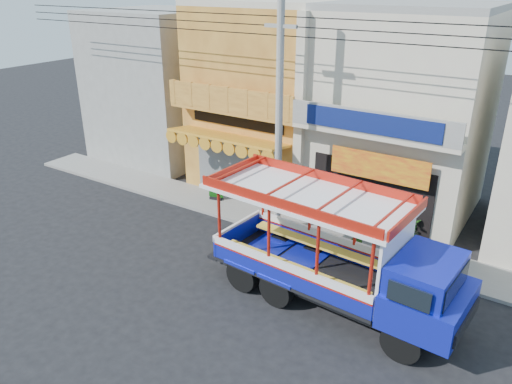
# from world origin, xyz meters

# --- Properties ---
(ground) EXTENTS (90.00, 90.00, 0.00)m
(ground) POSITION_xyz_m (0.00, 0.00, 0.00)
(ground) COLOR black
(ground) RESTS_ON ground
(sidewalk) EXTENTS (30.00, 2.00, 0.12)m
(sidewalk) POSITION_xyz_m (0.00, 4.00, 0.06)
(sidewalk) COLOR slate
(sidewalk) RESTS_ON ground
(shophouse_left) EXTENTS (6.00, 7.50, 8.24)m
(shophouse_left) POSITION_xyz_m (-4.00, 7.96, 4.11)
(shophouse_left) COLOR #A96525
(shophouse_left) RESTS_ON ground
(shophouse_right) EXTENTS (6.00, 6.75, 8.24)m
(shophouse_right) POSITION_xyz_m (2.00, 7.96, 4.11)
(shophouse_right) COLOR beige
(shophouse_right) RESTS_ON ground
(party_pilaster) EXTENTS (0.35, 0.30, 8.00)m
(party_pilaster) POSITION_xyz_m (-1.00, 4.85, 4.00)
(party_pilaster) COLOR beige
(party_pilaster) RESTS_ON ground
(filler_building_left) EXTENTS (6.00, 6.00, 7.60)m
(filler_building_left) POSITION_xyz_m (-11.00, 8.00, 3.80)
(filler_building_left) COLOR gray
(filler_building_left) RESTS_ON ground
(utility_pole) EXTENTS (28.00, 0.26, 9.00)m
(utility_pole) POSITION_xyz_m (-0.85, 3.30, 5.03)
(utility_pole) COLOR gray
(utility_pole) RESTS_ON ground
(songthaew_truck) EXTENTS (7.94, 3.08, 3.63)m
(songthaew_truck) POSITION_xyz_m (3.27, 0.15, 1.75)
(songthaew_truck) COLOR black
(songthaew_truck) RESTS_ON ground
(green_sign) EXTENTS (0.64, 0.42, 0.98)m
(green_sign) POSITION_xyz_m (-4.69, 4.28, 0.53)
(green_sign) COLOR black
(green_sign) RESTS_ON sidewalk
(potted_plant_a) EXTENTS (1.18, 1.24, 1.08)m
(potted_plant_a) POSITION_xyz_m (3.48, 4.68, 0.66)
(potted_plant_a) COLOR #215217
(potted_plant_a) RESTS_ON sidewalk
(potted_plant_b) EXTENTS (0.57, 0.63, 0.95)m
(potted_plant_b) POSITION_xyz_m (2.19, 3.44, 0.59)
(potted_plant_b) COLOR #215217
(potted_plant_b) RESTS_ON sidewalk
(potted_plant_c) EXTENTS (0.65, 0.65, 1.05)m
(potted_plant_c) POSITION_xyz_m (3.94, 3.86, 0.64)
(potted_plant_c) COLOR #215217
(potted_plant_c) RESTS_ON sidewalk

